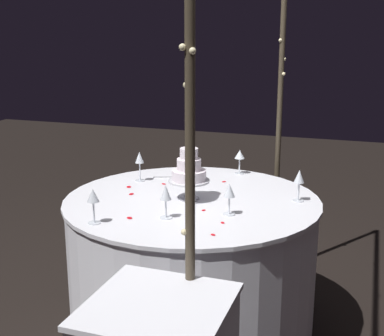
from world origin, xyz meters
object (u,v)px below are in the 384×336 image
(wine_glass_3, at_px, (93,198))
(wine_glass_5, at_px, (299,178))
(wine_glass_2, at_px, (229,192))
(decorative_arch, at_px, (250,78))
(wine_glass_4, at_px, (166,195))
(wine_glass_1, at_px, (240,156))
(main_table, at_px, (192,266))
(wine_glass_0, at_px, (140,159))
(tiered_cake, at_px, (189,171))
(cake_knife, at_px, (180,177))

(wine_glass_3, relative_size, wine_glass_5, 0.98)
(wine_glass_2, distance_m, wine_glass_3, 0.65)
(decorative_arch, distance_m, wine_glass_4, 0.70)
(wine_glass_4, bearing_deg, wine_glass_3, -58.72)
(wine_glass_1, height_order, wine_glass_4, wine_glass_4)
(main_table, relative_size, wine_glass_3, 8.23)
(wine_glass_3, xyz_separation_m, wine_glass_4, (-0.18, 0.29, -0.01))
(wine_glass_3, height_order, wine_glass_4, wine_glass_3)
(wine_glass_4, bearing_deg, wine_glass_0, -144.80)
(main_table, distance_m, wine_glass_2, 0.60)
(decorative_arch, height_order, tiered_cake, decorative_arch)
(wine_glass_2, xyz_separation_m, wine_glass_3, (0.32, -0.56, 0.01))
(wine_glass_3, bearing_deg, wine_glass_0, -172.03)
(wine_glass_5, bearing_deg, decorative_arch, -59.57)
(wine_glass_3, bearing_deg, wine_glass_4, 121.28)
(decorative_arch, bearing_deg, main_table, -90.22)
(wine_glass_5, bearing_deg, wine_glass_0, -94.78)
(cake_knife, bearing_deg, decorative_arch, 53.90)
(wine_glass_1, distance_m, wine_glass_2, 0.79)
(wine_glass_2, height_order, wine_glass_3, wine_glass_3)
(wine_glass_5, relative_size, cake_knife, 0.59)
(tiered_cake, xyz_separation_m, wine_glass_3, (0.49, -0.30, -0.03))
(main_table, distance_m, wine_glass_5, 0.77)
(wine_glass_2, height_order, cake_knife, wine_glass_2)
(main_table, height_order, wine_glass_1, wine_glass_1)
(decorative_arch, xyz_separation_m, tiered_cake, (0.02, -0.31, -0.49))
(wine_glass_4, relative_size, wine_glass_5, 0.97)
(wine_glass_2, bearing_deg, wine_glass_4, -61.77)
(tiered_cake, bearing_deg, cake_knife, -153.38)
(wine_glass_0, relative_size, wine_glass_3, 1.07)
(main_table, bearing_deg, wine_glass_4, -2.74)
(wine_glass_5, xyz_separation_m, cake_knife, (-0.23, -0.75, -0.12))
(wine_glass_5, bearing_deg, wine_glass_4, -49.68)
(wine_glass_0, height_order, wine_glass_3, wine_glass_0)
(cake_knife, bearing_deg, wine_glass_2, 39.69)
(decorative_arch, height_order, wine_glass_5, decorative_arch)
(tiered_cake, relative_size, wine_glass_1, 1.84)
(decorative_arch, xyz_separation_m, wine_glass_1, (-0.59, -0.19, -0.53))
(decorative_arch, relative_size, wine_glass_2, 14.16)
(wine_glass_0, relative_size, cake_knife, 0.63)
(cake_knife, bearing_deg, wine_glass_4, 14.98)
(main_table, distance_m, wine_glass_3, 0.79)
(wine_glass_3, xyz_separation_m, wine_glass_5, (-0.65, 0.85, -0.00))
(wine_glass_4, bearing_deg, decorative_arch, 136.40)
(wine_glass_1, distance_m, wine_glass_4, 0.93)
(wine_glass_1, height_order, cake_knife, wine_glass_1)
(wine_glass_1, relative_size, wine_glass_4, 0.93)
(cake_knife, bearing_deg, wine_glass_0, -54.71)
(tiered_cake, distance_m, wine_glass_5, 0.58)
(main_table, xyz_separation_m, tiered_cake, (0.02, -0.01, 0.55))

